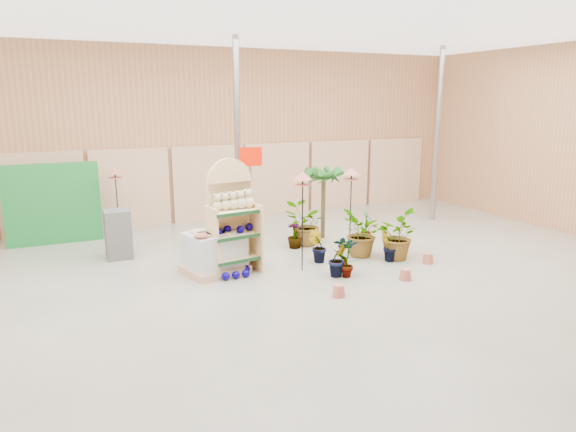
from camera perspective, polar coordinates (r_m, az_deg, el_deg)
name	(u,v)px	position (r m, az deg, el deg)	size (l,w,h in m)	color
room	(286,156)	(8.95, -0.19, 6.65)	(15.20, 12.10, 4.70)	slate
display_shelf	(232,221)	(9.60, -6.27, -0.53)	(0.96, 0.68, 2.13)	tan
teddy_bears	(235,202)	(9.44, -5.95, 1.59)	(0.79, 0.22, 0.35)	#C3BB88
gazing_balls_shelf	(234,229)	(9.52, -6.02, -1.47)	(0.78, 0.27, 0.15)	#060060
gazing_balls_floor	(236,273)	(9.51, -5.78, -6.28)	(0.63, 0.39, 0.15)	#060060
pallet_stack	(214,252)	(9.71, -8.19, -4.03)	(1.27, 1.14, 0.80)	tan
charcoal_planters	(118,234)	(11.00, -18.35, -1.93)	(0.50, 0.50, 1.00)	#3D3D3D
trellis_stock	(53,204)	(12.61, -24.67, 1.24)	(2.00, 0.30, 1.80)	#17702A
offer_sign	(251,177)	(10.97, -4.16, 4.37)	(0.50, 0.08, 2.20)	gray
bird_table_front	(303,179)	(9.39, 1.64, 4.11)	(0.34, 0.34, 1.89)	black
bird_table_right	(352,174)	(10.59, 7.07, 4.65)	(0.34, 0.34, 1.82)	black
bird_table_back	(115,173)	(12.09, -18.68, 4.58)	(0.34, 0.34, 1.71)	black
palm	(324,174)	(11.81, 3.99, 4.63)	(0.70, 0.70, 1.76)	#45371F
potted_plant_0	(343,254)	(9.70, 6.11, -4.19)	(0.37, 0.25, 0.70)	#185117
potted_plant_1	(338,259)	(9.44, 5.61, -4.74)	(0.37, 0.30, 0.68)	#185117
potted_plant_2	(362,233)	(10.62, 8.25, -1.91)	(0.90, 0.78, 1.00)	#185117
potted_plant_4	(366,225)	(11.80, 8.67, -0.99)	(0.41, 0.28, 0.78)	#185117
potted_plant_5	(317,246)	(10.22, 3.29, -3.39)	(0.36, 0.29, 0.65)	#185117
potted_plant_6	(305,224)	(11.33, 1.89, -0.94)	(0.87, 0.75, 0.97)	#185117
potted_plant_8	(348,257)	(9.42, 6.65, -4.57)	(0.39, 0.27, 0.75)	#185117
potted_plant_9	(389,246)	(10.46, 11.12, -3.32)	(0.34, 0.28, 0.62)	#185117
potted_plant_10	(396,235)	(10.64, 11.88, -2.04)	(0.90, 0.78, 1.00)	#185117
potted_plant_11	(295,235)	(11.18, 0.76, -2.14)	(0.32, 0.32, 0.58)	#185117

